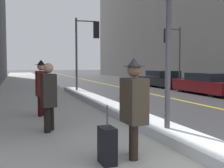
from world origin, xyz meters
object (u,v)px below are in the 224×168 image
(traffic_light_far, at_px, (172,44))
(parked_car_maroon, at_px, (209,84))
(traffic_light_near, at_px, (88,39))
(pedestrian_nearside, at_px, (41,85))
(rolling_suitcase, at_px, (107,146))
(pedestrian_trailing, at_px, (49,94))
(parked_car_black, at_px, (162,79))
(pedestrian_with_shoulder_bag, at_px, (134,104))

(traffic_light_far, height_order, parked_car_maroon, traffic_light_far)
(traffic_light_near, xyz_separation_m, pedestrian_nearside, (-3.04, -6.12, -2.00))
(rolling_suitcase, bearing_deg, pedestrian_trailing, -168.21)
(pedestrian_nearside, relative_size, parked_car_black, 0.40)
(traffic_light_near, xyz_separation_m, rolling_suitcase, (-2.43, -10.80, -2.65))
(traffic_light_near, xyz_separation_m, parked_car_maroon, (6.05, -2.38, -2.40))
(traffic_light_far, bearing_deg, pedestrian_trailing, 39.66)
(pedestrian_nearside, bearing_deg, parked_car_maroon, 110.25)
(parked_car_maroon, height_order, rolling_suitcase, parked_car_maroon)
(pedestrian_trailing, relative_size, rolling_suitcase, 1.71)
(traffic_light_near, height_order, rolling_suitcase, traffic_light_near)
(pedestrian_trailing, xyz_separation_m, pedestrian_nearside, (0.02, 2.16, 0.05))
(traffic_light_near, height_order, pedestrian_with_shoulder_bag, traffic_light_near)
(pedestrian_with_shoulder_bag, bearing_deg, parked_car_maroon, 133.91)
(parked_car_black, bearing_deg, pedestrian_trailing, 140.74)
(traffic_light_far, height_order, parked_car_black, traffic_light_far)
(traffic_light_far, bearing_deg, rolling_suitcase, 48.23)
(parked_car_maroon, bearing_deg, pedestrian_with_shoulder_bag, 136.55)
(traffic_light_near, height_order, parked_car_black, traffic_light_near)
(pedestrian_with_shoulder_bag, distance_m, rolling_suitcase, 0.83)
(pedestrian_with_shoulder_bag, bearing_deg, parked_car_black, 147.05)
(pedestrian_nearside, xyz_separation_m, parked_car_maroon, (9.09, 3.74, -0.40))
(traffic_light_near, bearing_deg, parked_car_maroon, -18.48)
(traffic_light_far, height_order, pedestrian_nearside, traffic_light_far)
(traffic_light_far, relative_size, parked_car_maroon, 0.93)
(traffic_light_far, relative_size, parked_car_black, 0.94)
(pedestrian_with_shoulder_bag, relative_size, rolling_suitcase, 1.79)
(parked_car_black, bearing_deg, traffic_light_far, 173.83)
(pedestrian_nearside, height_order, rolling_suitcase, pedestrian_nearside)
(rolling_suitcase, bearing_deg, parked_car_black, 145.76)
(traffic_light_near, height_order, pedestrian_nearside, traffic_light_near)
(pedestrian_trailing, height_order, pedestrian_nearside, pedestrian_nearside)
(traffic_light_near, relative_size, parked_car_maroon, 0.94)
(traffic_light_far, distance_m, pedestrian_trailing, 13.25)
(traffic_light_far, relative_size, rolling_suitcase, 4.25)
(pedestrian_with_shoulder_bag, bearing_deg, rolling_suitcase, -74.69)
(pedestrian_with_shoulder_bag, relative_size, parked_car_black, 0.39)
(traffic_light_near, distance_m, rolling_suitcase, 11.38)
(parked_car_black, bearing_deg, pedestrian_with_shoulder_bag, 149.49)
(pedestrian_trailing, bearing_deg, parked_car_black, 138.29)
(pedestrian_nearside, bearing_deg, pedestrian_with_shoulder_bag, 11.87)
(pedestrian_with_shoulder_bag, distance_m, pedestrian_nearside, 4.65)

